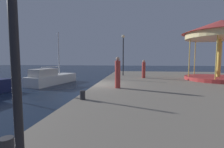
% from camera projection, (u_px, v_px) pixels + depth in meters
% --- Properties ---
extents(ground_plane, '(120.00, 120.00, 0.00)m').
position_uv_depth(ground_plane, '(96.00, 95.00, 11.95)').
color(ground_plane, '#162338').
extents(quay_dock, '(14.65, 27.13, 0.80)m').
position_uv_depth(quay_dock, '(201.00, 92.00, 10.98)').
color(quay_dock, gray).
rests_on(quay_dock, ground).
extents(sailboat_white, '(3.17, 6.35, 5.65)m').
position_uv_depth(sailboat_white, '(51.00, 78.00, 17.09)').
color(sailboat_white, white).
rests_on(sailboat_white, ground).
extents(carousel, '(6.17, 6.17, 5.14)m').
position_uv_depth(carousel, '(220.00, 36.00, 13.75)').
color(carousel, '#B23333').
rests_on(carousel, quay_dock).
extents(lamp_post_mid_promenade, '(0.36, 0.36, 4.57)m').
position_uv_depth(lamp_post_mid_promenade, '(123.00, 48.00, 18.10)').
color(lamp_post_mid_promenade, black).
rests_on(lamp_post_mid_promenade, quay_dock).
extents(bollard_north, '(0.24, 0.24, 0.40)m').
position_uv_depth(bollard_north, '(83.00, 95.00, 7.24)').
color(bollard_north, '#2D2D33').
rests_on(bollard_north, quay_dock).
extents(person_near_carousel, '(0.34, 0.34, 1.77)m').
position_uv_depth(person_near_carousel, '(144.00, 69.00, 15.77)').
color(person_near_carousel, '#B23833').
rests_on(person_near_carousel, quay_dock).
extents(person_far_corner, '(0.34, 0.34, 1.96)m').
position_uv_depth(person_far_corner, '(118.00, 73.00, 10.12)').
color(person_far_corner, '#B23833').
rests_on(person_far_corner, quay_dock).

